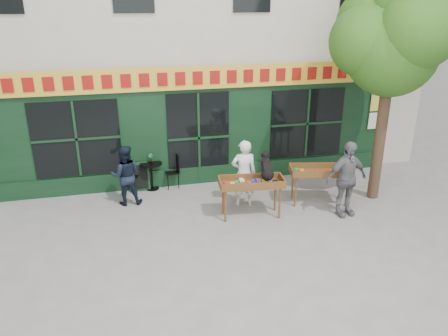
# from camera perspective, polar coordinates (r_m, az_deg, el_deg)

# --- Properties ---
(ground) EXTENTS (80.00, 80.00, 0.00)m
(ground) POSITION_cam_1_polar(r_m,az_deg,el_deg) (10.49, -0.84, -6.77)
(ground) COLOR slate
(ground) RESTS_ON ground
(street_tree) EXTENTS (3.05, 2.90, 5.60)m
(street_tree) POSITION_cam_1_polar(r_m,az_deg,el_deg) (11.39, 21.29, 15.73)
(street_tree) COLOR #382619
(street_tree) RESTS_ON ground
(book_cart_center) EXTENTS (1.56, 0.77, 0.99)m
(book_cart_center) POSITION_cam_1_polar(r_m,az_deg,el_deg) (10.35, 3.60, -2.19)
(book_cart_center) COLOR brown
(book_cart_center) RESTS_ON ground
(dog) EXTENTS (0.40, 0.63, 0.60)m
(dog) POSITION_cam_1_polar(r_m,az_deg,el_deg) (10.23, 5.61, 0.30)
(dog) COLOR black
(dog) RESTS_ON book_cart_center
(woman) EXTENTS (0.67, 0.48, 1.72)m
(woman) POSITION_cam_1_polar(r_m,az_deg,el_deg) (10.90, 2.60, -0.69)
(woman) COLOR white
(woman) RESTS_ON ground
(book_cart_right) EXTENTS (1.60, 0.93, 0.99)m
(book_cart_right) POSITION_cam_1_polar(r_m,az_deg,el_deg) (11.28, 12.49, -0.63)
(book_cart_right) COLOR brown
(book_cart_right) RESTS_ON ground
(man_right) EXTENTS (1.14, 0.60, 1.86)m
(man_right) POSITION_cam_1_polar(r_m,az_deg,el_deg) (10.77, 15.68, -1.39)
(man_right) COLOR slate
(man_right) RESTS_ON ground
(bistro_table) EXTENTS (0.60, 0.60, 0.76)m
(bistro_table) POSITION_cam_1_polar(r_m,az_deg,el_deg) (12.08, -9.46, -0.35)
(bistro_table) COLOR black
(bistro_table) RESTS_ON ground
(bistro_chair_left) EXTENTS (0.51, 0.51, 0.95)m
(bistro_chair_left) POSITION_cam_1_polar(r_m,az_deg,el_deg) (12.11, -12.40, -0.44)
(bistro_chair_left) COLOR black
(bistro_chair_left) RESTS_ON ground
(bistro_chair_right) EXTENTS (0.41, 0.40, 0.95)m
(bistro_chair_right) POSITION_cam_1_polar(r_m,az_deg,el_deg) (12.14, -6.47, -0.01)
(bistro_chair_right) COLOR black
(bistro_chair_right) RESTS_ON ground
(potted_plant) EXTENTS (0.17, 0.14, 0.27)m
(potted_plant) POSITION_cam_1_polar(r_m,az_deg,el_deg) (11.96, -9.56, 1.24)
(potted_plant) COLOR gray
(potted_plant) RESTS_ON bistro_table
(man_left) EXTENTS (0.79, 0.63, 1.56)m
(man_left) POSITION_cam_1_polar(r_m,az_deg,el_deg) (11.26, -12.74, -0.93)
(man_left) COLOR black
(man_left) RESTS_ON ground
(chalkboard) EXTENTS (0.57, 0.23, 0.79)m
(chalkboard) POSITION_cam_1_polar(r_m,az_deg,el_deg) (12.11, -11.02, -1.14)
(chalkboard) COLOR black
(chalkboard) RESTS_ON ground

